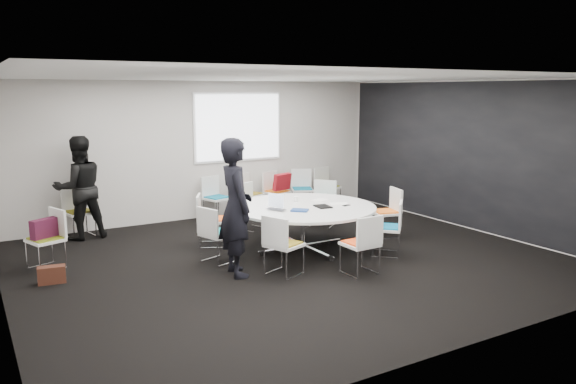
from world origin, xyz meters
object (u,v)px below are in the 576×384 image
chair_spare_left (47,251)px  chair_ring_d (211,230)px  chair_ring_c (252,215)px  chair_back_e (327,194)px  chair_ring_b (322,212)px  chair_person_back (80,222)px  chair_ring_e (218,245)px  person_back (79,188)px  maroon_bag (44,228)px  person_main (236,207)px  chair_back_c (277,200)px  chair_back_d (302,197)px  cup (296,199)px  chair_ring_f (283,256)px  chair_back_a (217,206)px  conference_table (304,216)px  chair_ring_h (387,238)px  brown_bag (52,275)px  chair_ring_a (385,222)px  chair_back_b (249,203)px  chair_ring_g (360,256)px  laptop (278,209)px

chair_spare_left → chair_ring_d: bearing=-110.4°
chair_ring_c → chair_back_e: 2.68m
chair_ring_b → chair_person_back: (-4.21, 1.57, 0.00)m
chair_back_e → chair_spare_left: size_ratio=1.00×
chair_ring_e → person_back: bearing=-167.1°
chair_spare_left → maroon_bag: chair_spare_left is taller
person_main → person_back: 3.54m
chair_ring_c → chair_ring_e: same height
chair_back_c → chair_back_d: same height
cup → chair_back_c: bearing=68.2°
chair_ring_f → chair_back_a: same height
conference_table → chair_ring_c: size_ratio=2.71×
chair_ring_b → cup: size_ratio=9.78×
chair_ring_e → chair_back_d: 4.16m
chair_ring_h → brown_bag: size_ratio=2.44×
chair_ring_a → chair_back_a: (-2.08, 2.80, 0.00)m
chair_back_b → chair_back_e: bearing=154.4°
chair_ring_h → chair_ring_e: bearing=112.2°
chair_ring_b → person_main: (-2.68, -1.79, 0.71)m
person_back → chair_back_b: bearing=176.6°
chair_ring_h → maroon_bag: 5.23m
conference_table → chair_back_b: (0.36, 2.73, -0.28)m
chair_back_c → cup: size_ratio=9.78×
chair_ring_g → chair_person_back: same height
chair_ring_e → brown_bag: (-2.35, 0.28, -0.16)m
chair_person_back → person_main: size_ratio=0.45×
chair_back_e → person_back: 5.42m
chair_back_e → person_main: 5.13m
person_back → chair_person_back: bearing=-95.0°
chair_ring_a → chair_back_b: bearing=40.2°
chair_back_c → chair_ring_d: bearing=17.5°
chair_back_c → chair_back_a: bearing=-20.6°
chair_ring_g → person_back: bearing=125.5°
chair_back_b → chair_back_d: (1.30, -0.02, 0.00)m
chair_ring_c → maroon_bag: 3.78m
laptop → person_main: bearing=91.8°
chair_back_c → maroon_bag: (-4.86, -1.69, 0.34)m
chair_back_c → person_back: size_ratio=0.48×
chair_back_c → person_main: 4.26m
chair_back_a → chair_back_e: same height
chair_back_a → chair_person_back: (-2.67, 0.01, 0.00)m
chair_person_back → person_back: 0.66m
chair_back_b → chair_back_c: same height
chair_ring_c → chair_back_a: 1.14m
chair_ring_f → chair_back_a: (0.58, 3.72, 0.00)m
laptop → conference_table: bearing=-112.6°
chair_back_e → laptop: size_ratio=2.76×
chair_person_back → person_main: (1.53, -3.36, 0.71)m
chair_ring_f → chair_ring_g: (0.98, -0.52, 0.00)m
person_back → maroon_bag: person_back is taller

